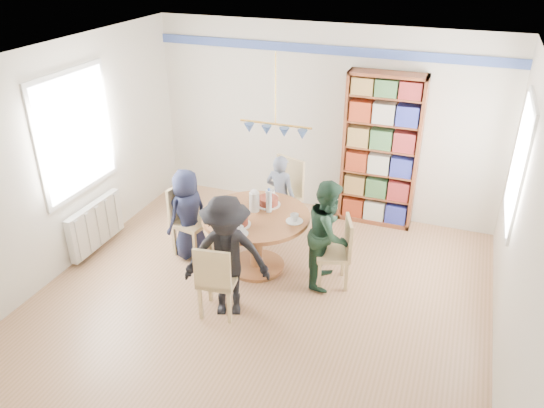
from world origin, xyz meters
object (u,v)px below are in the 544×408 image
at_px(dining_table, 256,228).
at_px(person_left, 188,214).
at_px(chair_far, 284,192).
at_px(chair_near, 216,278).
at_px(radiator, 96,225).
at_px(person_far, 280,196).
at_px(person_right, 329,233).
at_px(chair_right, 339,249).
at_px(person_near, 227,257).
at_px(bookshelf, 381,153).
at_px(chair_left, 186,216).

distance_m(dining_table, person_left, 0.93).
height_order(chair_far, chair_near, chair_far).
xyz_separation_m(radiator, chair_far, (2.13, 1.36, 0.22)).
distance_m(radiator, chair_near, 2.21).
bearing_deg(person_far, person_left, 52.87).
height_order(person_left, person_right, person_right).
relative_size(dining_table, chair_right, 1.50).
xyz_separation_m(dining_table, person_right, (0.89, 0.03, 0.10)).
height_order(chair_near, person_right, person_right).
xyz_separation_m(chair_right, person_near, (-0.99, -0.93, 0.23)).
distance_m(chair_near, person_near, 0.25).
distance_m(chair_right, person_far, 1.35).
bearing_deg(chair_far, person_far, -91.99).
xyz_separation_m(chair_right, chair_far, (-1.03, 1.01, 0.10)).
xyz_separation_m(radiator, bookshelf, (3.28, 2.04, 0.71)).
distance_m(chair_near, person_far, 1.91).
distance_m(chair_right, chair_near, 1.50).
bearing_deg(bookshelf, radiator, -148.10).
distance_m(radiator, person_right, 3.06).
bearing_deg(chair_right, chair_left, 179.42).
bearing_deg(person_near, chair_near, -143.76).
bearing_deg(person_far, dining_table, 99.04).
bearing_deg(chair_right, person_left, -179.01).
xyz_separation_m(chair_near, bookshelf, (1.19, 2.74, 0.56)).
bearing_deg(dining_table, bookshelf, 56.18).
distance_m(chair_right, chair_far, 1.44).
bearing_deg(radiator, dining_table, 8.60).
distance_m(chair_far, bookshelf, 1.42).
relative_size(radiator, dining_table, 0.77).
height_order(dining_table, bookshelf, bookshelf).
distance_m(radiator, chair_left, 1.21).
xyz_separation_m(chair_left, bookshelf, (2.13, 1.68, 0.55)).
xyz_separation_m(person_far, bookshelf, (1.16, 0.84, 0.48)).
bearing_deg(chair_left, radiator, -162.34).
xyz_separation_m(dining_table, chair_left, (-0.98, 0.04, -0.05)).
relative_size(dining_table, person_left, 1.10).
height_order(chair_left, chair_right, chair_left).
distance_m(chair_near, bookshelf, 3.04).
relative_size(radiator, chair_left, 1.08).
relative_size(person_near, bookshelf, 0.65).
height_order(dining_table, chair_right, chair_right).
xyz_separation_m(person_far, person_near, (0.04, -1.79, 0.12)).
relative_size(chair_right, person_left, 0.73).
relative_size(chair_near, person_near, 0.64).
bearing_deg(person_near, person_left, 117.08).
distance_m(person_near, bookshelf, 2.87).
bearing_deg(person_far, chair_near, 97.63).
xyz_separation_m(chair_right, bookshelf, (0.12, 1.70, 0.58)).
bearing_deg(dining_table, person_left, -179.29).
bearing_deg(chair_near, chair_right, 44.40).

